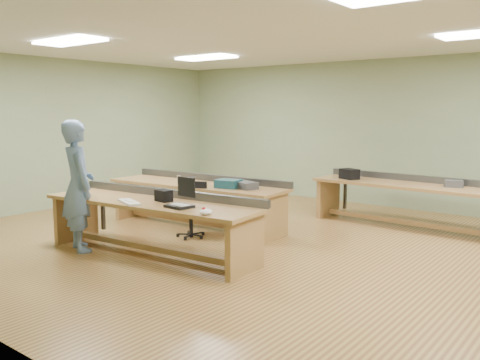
# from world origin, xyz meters

# --- Properties ---
(floor) EXTENTS (10.00, 10.00, 0.00)m
(floor) POSITION_xyz_m (0.00, 0.00, 0.00)
(floor) COLOR olive
(floor) RESTS_ON ground
(ceiling) EXTENTS (10.00, 10.00, 0.00)m
(ceiling) POSITION_xyz_m (0.00, 0.00, 3.00)
(ceiling) COLOR silver
(ceiling) RESTS_ON wall_back
(wall_back) EXTENTS (10.00, 0.04, 3.00)m
(wall_back) POSITION_xyz_m (0.00, 4.00, 1.50)
(wall_back) COLOR gray
(wall_back) RESTS_ON floor
(wall_left) EXTENTS (0.04, 8.00, 3.00)m
(wall_left) POSITION_xyz_m (-5.00, 0.00, 1.50)
(wall_left) COLOR gray
(wall_left) RESTS_ON floor
(fluor_panels) EXTENTS (6.20, 3.50, 0.03)m
(fluor_panels) POSITION_xyz_m (0.00, 0.00, 2.97)
(fluor_panels) COLOR white
(fluor_panels) RESTS_ON ceiling
(workbench_front) EXTENTS (3.32, 1.16, 0.86)m
(workbench_front) POSITION_xyz_m (-0.94, -1.36, 0.57)
(workbench_front) COLOR olive
(workbench_front) RESTS_ON floor
(workbench_mid) EXTENTS (3.30, 1.06, 0.86)m
(workbench_mid) POSITION_xyz_m (-1.60, 0.25, 0.57)
(workbench_mid) COLOR olive
(workbench_mid) RESTS_ON floor
(workbench_back) EXTENTS (3.07, 0.94, 0.86)m
(workbench_back) POSITION_xyz_m (1.14, 2.40, 0.56)
(workbench_back) COLOR olive
(workbench_back) RESTS_ON floor
(person) EXTENTS (0.78, 0.65, 1.84)m
(person) POSITION_xyz_m (-1.92, -1.85, 0.92)
(person) COLOR slate
(person) RESTS_ON floor
(laptop_base) EXTENTS (0.33, 0.28, 0.03)m
(laptop_base) POSITION_xyz_m (-0.30, -1.49, 0.77)
(laptop_base) COLOR black
(laptop_base) RESTS_ON workbench_front
(laptop_screen) EXTENTS (0.32, 0.04, 0.25)m
(laptop_screen) POSITION_xyz_m (-0.29, -1.36, 1.00)
(laptop_screen) COLOR black
(laptop_screen) RESTS_ON laptop_base
(keyboard) EXTENTS (0.51, 0.33, 0.03)m
(keyboard) POSITION_xyz_m (-1.04, -1.68, 0.76)
(keyboard) COLOR silver
(keyboard) RESTS_ON workbench_front
(trackball_mouse) EXTENTS (0.18, 0.20, 0.07)m
(trackball_mouse) POSITION_xyz_m (0.26, -1.61, 0.79)
(trackball_mouse) COLOR white
(trackball_mouse) RESTS_ON workbench_front
(camera_bag) EXTENTS (0.25, 0.17, 0.16)m
(camera_bag) POSITION_xyz_m (-0.77, -1.31, 0.83)
(camera_bag) COLOR black
(camera_bag) RESTS_ON workbench_front
(task_chair) EXTENTS (0.61, 0.61, 0.86)m
(task_chair) POSITION_xyz_m (-1.20, -0.31, 0.31)
(task_chair) COLOR black
(task_chair) RESTS_ON floor
(parts_bin_teal) EXTENTS (0.41, 0.33, 0.13)m
(parts_bin_teal) POSITION_xyz_m (-0.86, 0.17, 0.82)
(parts_bin_teal) COLOR #153C45
(parts_bin_teal) RESTS_ON workbench_mid
(parts_bin_grey) EXTENTS (0.44, 0.34, 0.11)m
(parts_bin_grey) POSITION_xyz_m (-0.61, 0.28, 0.80)
(parts_bin_grey) COLOR #333335
(parts_bin_grey) RESTS_ON workbench_mid
(mug) EXTENTS (0.16, 0.16, 0.10)m
(mug) POSITION_xyz_m (-1.77, 0.29, 0.80)
(mug) COLOR #333335
(mug) RESTS_ON workbench_mid
(drinks_can) EXTENTS (0.07, 0.07, 0.12)m
(drinks_can) POSITION_xyz_m (-1.89, 0.10, 0.81)
(drinks_can) COLOR #B7B7BB
(drinks_can) RESTS_ON workbench_mid
(storage_box_back) EXTENTS (0.38, 0.33, 0.18)m
(storage_box_back) POSITION_xyz_m (0.19, 2.31, 0.84)
(storage_box_back) COLOR black
(storage_box_back) RESTS_ON workbench_back
(tray_back) EXTENTS (0.33, 0.29, 0.11)m
(tray_back) POSITION_xyz_m (1.93, 2.46, 0.81)
(tray_back) COLOR #333335
(tray_back) RESTS_ON workbench_back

